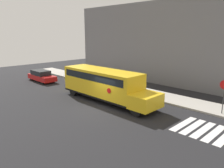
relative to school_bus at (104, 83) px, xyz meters
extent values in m
plane|color=black|center=(1.41, -1.77, -1.67)|extent=(60.00, 60.00, 0.00)
cube|color=#B2ADA3|center=(1.41, 4.73, -1.60)|extent=(44.00, 3.00, 0.15)
cube|color=slate|center=(1.41, 11.23, 3.33)|extent=(32.00, 4.00, 9.99)
cube|color=white|center=(7.98, 0.23, -1.67)|extent=(0.50, 3.20, 0.01)
cube|color=white|center=(8.68, 0.23, -1.67)|extent=(0.50, 3.20, 0.01)
cube|color=white|center=(9.38, 0.23, -1.67)|extent=(0.50, 3.20, 0.01)
cube|color=white|center=(10.08, 0.23, -1.67)|extent=(0.50, 3.20, 0.01)
cube|color=yellow|center=(-0.38, 0.00, 0.00)|extent=(8.55, 2.50, 2.45)
cube|color=yellow|center=(4.82, 0.00, -0.66)|extent=(1.84, 2.50, 1.13)
cube|color=black|center=(-0.38, 0.00, -1.14)|extent=(8.55, 2.54, 0.16)
cube|color=black|center=(-0.38, 0.00, 0.68)|extent=(7.87, 2.53, 0.64)
cylinder|color=red|center=(1.98, -1.29, -0.12)|extent=(0.44, 0.02, 0.44)
cylinder|color=black|center=(4.73, 1.08, -1.17)|extent=(1.00, 0.30, 1.00)
cylinder|color=black|center=(4.73, -1.08, -1.17)|extent=(1.00, 0.30, 1.00)
cylinder|color=black|center=(-3.45, 1.08, -1.17)|extent=(1.00, 0.30, 1.00)
cylinder|color=black|center=(-3.45, -1.08, -1.17)|extent=(1.00, 0.30, 1.00)
cube|color=red|center=(-11.91, -0.14, -1.14)|extent=(4.72, 1.77, 0.62)
cube|color=#1E2328|center=(-12.19, -0.14, -0.53)|extent=(2.64, 1.62, 0.59)
cylinder|color=black|center=(-10.35, 0.62, -1.35)|extent=(0.64, 0.22, 0.64)
cylinder|color=black|center=(-10.35, -0.90, -1.35)|extent=(0.64, 0.22, 0.64)
cylinder|color=black|center=(-13.46, 0.62, -1.35)|extent=(0.64, 0.22, 0.64)
cylinder|color=black|center=(-13.46, -0.90, -1.35)|extent=(0.64, 0.22, 0.64)
cylinder|color=#38383A|center=(9.25, 3.86, -0.44)|extent=(0.07, 0.07, 2.47)
camera|label=1|loc=(14.57, -13.42, 4.57)|focal=35.00mm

